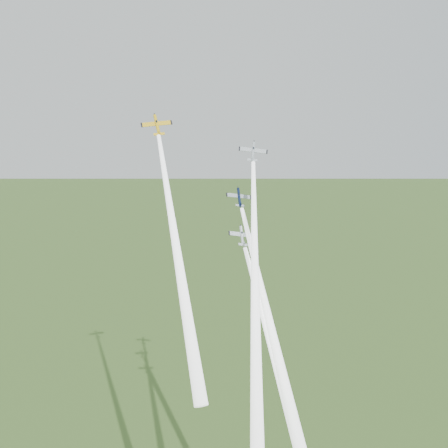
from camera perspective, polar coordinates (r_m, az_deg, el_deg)
plane_yellow at (r=139.37m, az=-6.82°, el=9.96°), size 9.29×7.45×7.25m
smoke_trail_yellow at (r=121.05m, az=-4.75°, el=-3.11°), size 13.53×42.33×50.77m
plane_navy at (r=137.24m, az=1.55°, el=2.73°), size 6.95×6.71×6.54m
smoke_trail_navy at (r=124.39m, az=4.88°, el=-10.83°), size 14.31×41.08×49.49m
plane_silver_right at (r=138.40m, az=2.97°, el=7.37°), size 7.95×5.70×6.91m
smoke_trail_silver_right at (r=120.41m, az=3.18°, el=-7.20°), size 5.06×46.00×54.24m
plane_silver_low at (r=132.98m, az=1.82°, el=-1.21°), size 6.98×7.03×6.77m
smoke_trail_silver_low at (r=122.52m, az=6.03°, el=-16.47°), size 16.97×43.54×53.13m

